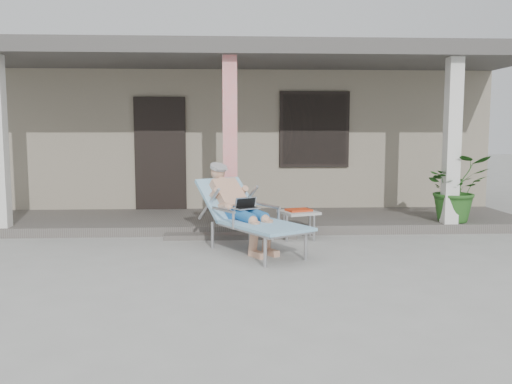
{
  "coord_description": "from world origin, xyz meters",
  "views": [
    {
      "loc": [
        -0.03,
        -6.25,
        1.63
      ],
      "look_at": [
        0.32,
        0.6,
        0.85
      ],
      "focal_mm": 38.0,
      "sensor_mm": 36.0,
      "label": 1
    }
  ],
  "objects": [
    {
      "name": "side_table",
      "position": [
        1.03,
        1.77,
        0.38
      ],
      "size": [
        0.65,
        0.65,
        0.45
      ],
      "rotation": [
        0.0,
        0.0,
        0.35
      ],
      "color": "#B2B3AE",
      "rests_on": "ground"
    },
    {
      "name": "porch_step",
      "position": [
        0.0,
        1.85,
        0.04
      ],
      "size": [
        2.0,
        0.3,
        0.07
      ],
      "primitive_type": "cube",
      "color": "#605B56",
      "rests_on": "ground"
    },
    {
      "name": "porch_overhang",
      "position": [
        0.0,
        2.95,
        2.79
      ],
      "size": [
        10.0,
        2.3,
        2.85
      ],
      "color": "silver",
      "rests_on": "porch_deck"
    },
    {
      "name": "porch_deck",
      "position": [
        0.0,
        3.0,
        0.07
      ],
      "size": [
        10.0,
        2.0,
        0.15
      ],
      "primitive_type": "cube",
      "color": "#605B56",
      "rests_on": "ground"
    },
    {
      "name": "lounger",
      "position": [
        0.18,
        1.05,
        0.77
      ],
      "size": [
        1.59,
        1.96,
        1.26
      ],
      "rotation": [
        0.0,
        0.0,
        0.55
      ],
      "color": "#B7B7BC",
      "rests_on": "ground"
    },
    {
      "name": "potted_palm",
      "position": [
        3.67,
        2.31,
        0.7
      ],
      "size": [
        1.03,
        0.91,
        1.1
      ],
      "primitive_type": "imported",
      "rotation": [
        0.0,
        0.0,
        -0.05
      ],
      "color": "#26591E",
      "rests_on": "porch_deck"
    },
    {
      "name": "ground",
      "position": [
        0.0,
        0.0,
        0.0
      ],
      "size": [
        60.0,
        60.0,
        0.0
      ],
      "primitive_type": "plane",
      "color": "#9E9E99",
      "rests_on": "ground"
    },
    {
      "name": "house",
      "position": [
        0.0,
        6.5,
        1.67
      ],
      "size": [
        10.4,
        5.4,
        3.3
      ],
      "color": "gray",
      "rests_on": "ground"
    }
  ]
}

